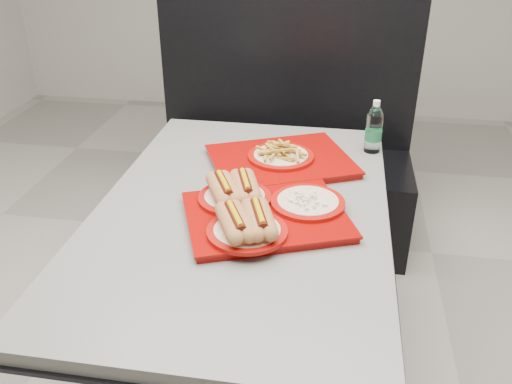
% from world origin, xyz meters
% --- Properties ---
extents(ground, '(6.00, 6.00, 0.00)m').
position_xyz_m(ground, '(0.00, 0.00, 0.00)').
color(ground, '#A29D91').
rests_on(ground, ground).
extents(diner_table, '(0.92, 1.42, 0.75)m').
position_xyz_m(diner_table, '(0.00, 0.00, 0.58)').
color(diner_table, black).
rests_on(diner_table, ground).
extents(booth_bench, '(1.30, 0.57, 1.35)m').
position_xyz_m(booth_bench, '(0.00, 1.09, 0.40)').
color(booth_bench, black).
rests_on(booth_bench, ground).
extents(tray_near, '(0.57, 0.51, 0.10)m').
position_xyz_m(tray_near, '(0.07, -0.08, 0.79)').
color(tray_near, '#800603').
rests_on(tray_near, diner_table).
extents(tray_far, '(0.60, 0.55, 0.10)m').
position_xyz_m(tray_far, '(0.08, 0.31, 0.78)').
color(tray_far, '#800603').
rests_on(tray_far, diner_table).
extents(water_bottle, '(0.06, 0.06, 0.20)m').
position_xyz_m(water_bottle, '(0.41, 0.49, 0.84)').
color(water_bottle, silver).
rests_on(water_bottle, diner_table).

